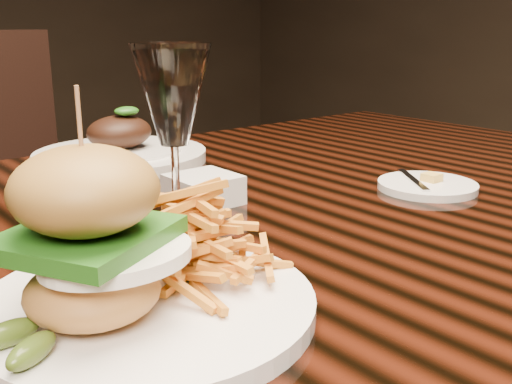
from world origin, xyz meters
TOP-DOWN VIEW (x-y plane):
  - dining_table at (0.00, 0.00)m, footprint 1.60×0.90m
  - burger_plate at (-0.18, -0.18)m, footprint 0.26×0.26m
  - side_saucer at (0.29, -0.10)m, footprint 0.13×0.13m
  - ramekin at (0.02, 0.04)m, footprint 0.09×0.09m
  - wine_glass at (-0.09, -0.08)m, footprint 0.07×0.07m
  - far_dish at (0.05, 0.31)m, footprint 0.27×0.27m
  - chair_far at (0.01, 0.89)m, footprint 0.54×0.54m

SIDE VIEW (x-z plane):
  - chair_far at x=0.01m, z-range 0.06..1.01m
  - dining_table at x=0.00m, z-range 0.30..1.05m
  - side_saucer at x=0.29m, z-range 0.75..0.77m
  - far_dish at x=0.05m, z-range 0.72..0.81m
  - ramekin at x=0.02m, z-range 0.75..0.79m
  - burger_plate at x=-0.18m, z-range 0.71..0.89m
  - wine_glass at x=-0.09m, z-range 0.80..1.00m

